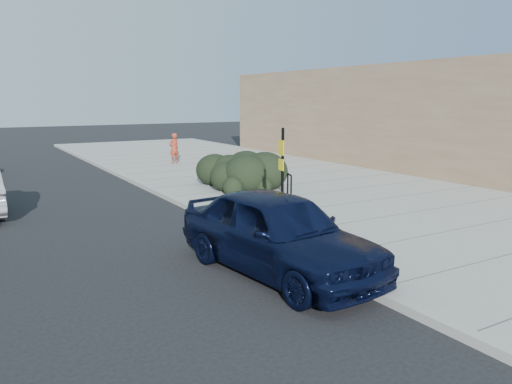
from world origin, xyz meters
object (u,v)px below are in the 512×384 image
Objects in this scene: bench at (305,208)px; bike_rack at (289,184)px; pedestrian at (174,148)px; sign_post at (282,168)px; sedan_navy at (278,232)px.

bench is 2.15× the size of bike_rack.
pedestrian is (0.28, 11.22, 0.26)m from bike_rack.
pedestrian is (1.82, 14.22, 0.34)m from bench.
bench is 3.38m from bike_rack.
sign_post reaches higher than pedestrian.
sign_post is at bearing 48.87° from sedan_navy.
sedan_navy is (-4.07, -5.52, 0.17)m from bike_rack.
sedan_navy is at bearing -103.78° from bike_rack.
pedestrian is (2.09, 13.49, -0.67)m from sign_post.
sign_post reaches higher than bench.
pedestrian is at bearing 86.98° from sign_post.
sedan_navy is (-2.25, -3.25, -0.77)m from sign_post.
sign_post is at bearing -106.06° from bike_rack.
bike_rack is at bearing 83.47° from bench.
pedestrian is (4.35, 16.74, 0.09)m from sedan_navy.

